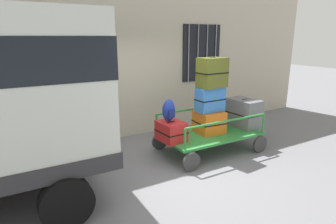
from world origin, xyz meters
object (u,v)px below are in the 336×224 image
backpack (169,111)px  suitcase_midleft_middle (210,99)px  suitcase_midleft_top (212,73)px  suitcase_midleft_bottom (209,122)px  luggage_cart (209,136)px  suitcase_left_bottom (171,131)px  suitcase_center_bottom (244,113)px

backpack → suitcase_midleft_middle: bearing=-1.0°
suitcase_midleft_middle → suitcase_midleft_top: size_ratio=0.98×
suitcase_midleft_bottom → suitcase_midleft_middle: (0.00, -0.01, 0.50)m
luggage_cart → suitcase_midleft_top: 1.37m
suitcase_left_bottom → suitcase_midleft_middle: size_ratio=1.00×
suitcase_midleft_bottom → suitcase_center_bottom: (0.97, -0.04, 0.08)m
suitcase_midleft_top → backpack: (-1.00, 0.05, -0.69)m
suitcase_midleft_top → suitcase_center_bottom: 1.38m
luggage_cart → suitcase_midleft_middle: bearing=90.0°
luggage_cart → suitcase_center_bottom: (0.97, -0.00, 0.38)m
suitcase_midleft_bottom → suitcase_center_bottom: bearing=-2.2°
suitcase_midleft_bottom → suitcase_midleft_top: 1.07m
suitcase_left_bottom → suitcase_midleft_bottom: size_ratio=1.01×
suitcase_left_bottom → backpack: backpack is taller
suitcase_midleft_top → suitcase_center_bottom: (0.97, 0.00, -0.98)m
suitcase_left_bottom → suitcase_center_bottom: size_ratio=0.78×
suitcase_left_bottom → backpack: size_ratio=1.37×
suitcase_midleft_middle → suitcase_midleft_bottom: bearing=90.0°
suitcase_midleft_top → suitcase_center_bottom: suitcase_midleft_top is taller
suitcase_center_bottom → suitcase_midleft_bottom: bearing=177.8°
luggage_cart → suitcase_midleft_top: bearing=-90.0°
luggage_cart → suitcase_midleft_middle: 0.80m
suitcase_left_bottom → suitcase_center_bottom: bearing=-0.4°
suitcase_midleft_bottom → suitcase_midleft_middle: size_ratio=1.00×
suitcase_midleft_top → suitcase_left_bottom: bearing=179.1°
suitcase_midleft_bottom → suitcase_midleft_middle: bearing=-90.0°
suitcase_midleft_middle → suitcase_center_bottom: size_ratio=0.78×
suitcase_midleft_top → suitcase_center_bottom: bearing=0.1°
luggage_cart → suitcase_midleft_top: (0.00, -0.01, 1.37)m
suitcase_left_bottom → backpack: 0.42m
suitcase_midleft_middle → suitcase_midleft_top: 0.57m
luggage_cart → suitcase_midleft_bottom: bearing=90.0°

